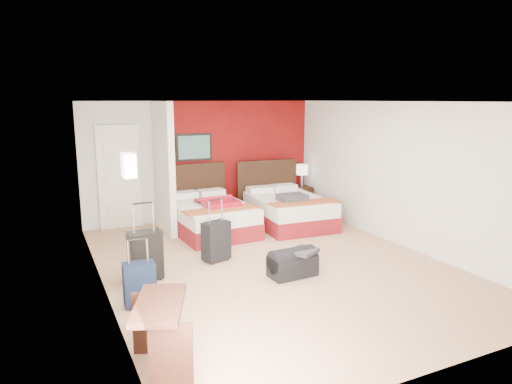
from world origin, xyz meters
TOP-DOWN VIEW (x-y plane):
  - ground at (0.00, 0.00)m, footprint 6.50×6.50m
  - room_walls at (-1.40, 1.42)m, footprint 5.02×6.52m
  - red_accent_panel at (0.75, 3.23)m, footprint 3.50×0.04m
  - partition_wall at (-1.00, 2.61)m, footprint 0.12×1.20m
  - entry_door at (-1.75, 3.20)m, footprint 0.82×0.06m
  - bed_left at (-0.26, 2.08)m, footprint 1.42×1.96m
  - bed_right at (1.38, 1.91)m, footprint 1.46×2.00m
  - red_suitcase_open at (-0.16, 1.98)m, footprint 0.69×0.92m
  - jacket_bundle at (1.28, 1.61)m, footprint 0.55×0.45m
  - nightstand at (2.23, 2.85)m, footprint 0.44×0.44m
  - table_lamp at (2.23, 2.85)m, footprint 0.35×0.35m
  - suitcase_black at (-1.92, 0.21)m, footprint 0.47×0.30m
  - suitcase_charcoal at (-0.73, 0.52)m, footprint 0.47×0.37m
  - suitcase_navy at (-2.17, -0.61)m, footprint 0.39×0.25m
  - duffel_bag at (0.04, -0.56)m, footprint 0.70×0.40m
  - jacket_draped at (0.19, -0.61)m, footprint 0.51×0.48m
  - desk at (-2.28, -2.13)m, footprint 0.71×0.95m

SIDE VIEW (x-z plane):
  - ground at x=0.00m, z-range 0.00..0.00m
  - duffel_bag at x=0.04m, z-range 0.00..0.35m
  - suitcase_navy at x=-2.17m, z-range 0.00..0.53m
  - nightstand at x=2.23m, z-range 0.00..0.57m
  - bed_left at x=-0.26m, z-range 0.00..0.57m
  - bed_right at x=1.38m, z-range 0.00..0.57m
  - suitcase_charcoal at x=-0.73m, z-range 0.00..0.61m
  - suitcase_black at x=-1.92m, z-range 0.00..0.68m
  - desk at x=-2.28m, z-range 0.00..0.71m
  - jacket_draped at x=0.19m, z-range 0.35..0.40m
  - red_suitcase_open at x=-0.16m, z-range 0.57..0.68m
  - jacket_bundle at x=1.28m, z-range 0.57..0.70m
  - table_lamp at x=2.23m, z-range 0.57..1.08m
  - entry_door at x=-1.75m, z-range 0.00..2.05m
  - red_accent_panel at x=0.75m, z-range 0.00..2.50m
  - partition_wall at x=-1.00m, z-range 0.00..2.50m
  - room_walls at x=-1.40m, z-range 0.01..2.51m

